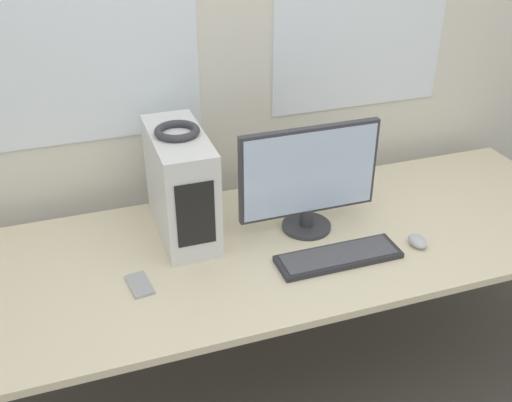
{
  "coord_description": "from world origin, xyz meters",
  "views": [
    {
      "loc": [
        -0.68,
        -1.27,
        1.97
      ],
      "look_at": [
        -0.1,
        0.44,
        0.92
      ],
      "focal_mm": 42.0,
      "sensor_mm": 36.0,
      "label": 1
    }
  ],
  "objects_px": {
    "headphones": "(177,131)",
    "cell_phone": "(140,285)",
    "monitor_main": "(309,178)",
    "mouse": "(418,241)",
    "keyboard": "(338,257)",
    "pc_tower": "(181,185)"
  },
  "relations": [
    {
      "from": "monitor_main",
      "to": "keyboard",
      "type": "xyz_separation_m",
      "value": [
        0.03,
        -0.23,
        -0.21
      ]
    },
    {
      "from": "keyboard",
      "to": "mouse",
      "type": "xyz_separation_m",
      "value": [
        0.31,
        -0.01,
        0.01
      ]
    },
    {
      "from": "headphones",
      "to": "keyboard",
      "type": "bearing_deg",
      "value": -37.47
    },
    {
      "from": "monitor_main",
      "to": "cell_phone",
      "type": "bearing_deg",
      "value": -167.33
    },
    {
      "from": "monitor_main",
      "to": "mouse",
      "type": "distance_m",
      "value": 0.46
    },
    {
      "from": "headphones",
      "to": "mouse",
      "type": "bearing_deg",
      "value": -25.58
    },
    {
      "from": "monitor_main",
      "to": "keyboard",
      "type": "bearing_deg",
      "value": -83.33
    },
    {
      "from": "cell_phone",
      "to": "headphones",
      "type": "bearing_deg",
      "value": 45.31
    },
    {
      "from": "pc_tower",
      "to": "headphones",
      "type": "bearing_deg",
      "value": 90.0
    },
    {
      "from": "headphones",
      "to": "cell_phone",
      "type": "xyz_separation_m",
      "value": [
        -0.22,
        -0.29,
        -0.4
      ]
    },
    {
      "from": "headphones",
      "to": "mouse",
      "type": "xyz_separation_m",
      "value": [
        0.78,
        -0.38,
        -0.39
      ]
    },
    {
      "from": "headphones",
      "to": "keyboard",
      "type": "relative_size",
      "value": 0.36
    },
    {
      "from": "pc_tower",
      "to": "keyboard",
      "type": "height_order",
      "value": "pc_tower"
    },
    {
      "from": "pc_tower",
      "to": "mouse",
      "type": "bearing_deg",
      "value": -25.53
    },
    {
      "from": "monitor_main",
      "to": "cell_phone",
      "type": "height_order",
      "value": "monitor_main"
    },
    {
      "from": "pc_tower",
      "to": "headphones",
      "type": "relative_size",
      "value": 2.82
    },
    {
      "from": "cell_phone",
      "to": "pc_tower",
      "type": "bearing_deg",
      "value": 45.23
    },
    {
      "from": "headphones",
      "to": "monitor_main",
      "type": "distance_m",
      "value": 0.5
    },
    {
      "from": "monitor_main",
      "to": "mouse",
      "type": "height_order",
      "value": "monitor_main"
    },
    {
      "from": "monitor_main",
      "to": "keyboard",
      "type": "distance_m",
      "value": 0.31
    },
    {
      "from": "mouse",
      "to": "cell_phone",
      "type": "xyz_separation_m",
      "value": [
        -1.0,
        0.09,
        -0.01
      ]
    },
    {
      "from": "mouse",
      "to": "keyboard",
      "type": "bearing_deg",
      "value": 177.59
    }
  ]
}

